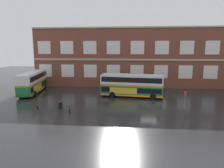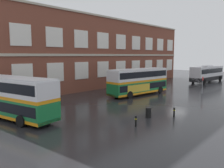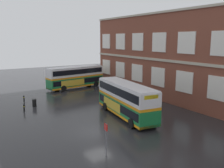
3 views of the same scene
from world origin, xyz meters
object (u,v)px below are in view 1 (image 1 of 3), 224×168
double_decker_middle (132,85)px  safety_bollard_east (70,109)px  double_decker_near (33,82)px  safety_bollard_west (37,106)px  station_litter_bin (60,105)px  bus_stand_flag (185,98)px

double_decker_middle → safety_bollard_east: size_ratio=11.83×
double_decker_near → safety_bollard_west: size_ratio=11.85×
double_decker_near → safety_bollard_east: 16.18m
safety_bollard_east → station_litter_bin: bearing=136.7°
double_decker_near → double_decker_middle: 19.41m
station_litter_bin → safety_bollard_west: bearing=-167.2°
safety_bollard_west → safety_bollard_east: size_ratio=1.00×
safety_bollard_west → safety_bollard_east: same height
double_decker_near → safety_bollard_east: size_ratio=11.85×
double_decker_near → safety_bollard_west: 12.36m
double_decker_middle → safety_bollard_west: double_decker_middle is taller
double_decker_near → bus_stand_flag: bearing=-18.3°
bus_stand_flag → safety_bollard_east: bus_stand_flag is taller
station_litter_bin → double_decker_middle: bearing=38.7°
double_decker_middle → bus_stand_flag: 10.43m
double_decker_middle → double_decker_near: bearing=174.8°
double_decker_middle → bus_stand_flag: (7.60, -7.13, -0.51)m
double_decker_middle → safety_bollard_west: bearing=-146.3°
double_decker_middle → safety_bollard_east: 13.28m
double_decker_near → station_litter_bin: (8.96, -10.08, -1.63)m
station_litter_bin → safety_bollard_west: size_ratio=1.08×
bus_stand_flag → safety_bollard_west: bearing=-174.9°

